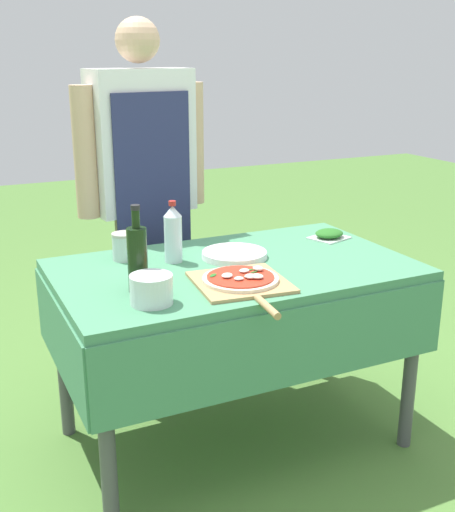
{
  "coord_description": "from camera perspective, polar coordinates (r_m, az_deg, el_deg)",
  "views": [
    {
      "loc": [
        -1.01,
        -2.06,
        1.51
      ],
      "look_at": [
        -0.03,
        0.0,
        0.79
      ],
      "focal_mm": 45.0,
      "sensor_mm": 36.0,
      "label": 1
    }
  ],
  "objects": [
    {
      "name": "ground_plane",
      "position": [
        2.75,
        0.56,
        -15.86
      ],
      "size": [
        12.0,
        12.0,
        0.0
      ],
      "primitive_type": "plane",
      "color": "#517F38"
    },
    {
      "name": "herb_container",
      "position": [
        2.8,
        9.03,
        1.92
      ],
      "size": [
        0.18,
        0.17,
        0.04
      ],
      "rotation": [
        0.0,
        0.0,
        0.31
      ],
      "color": "silver",
      "rests_on": "prep_table"
    },
    {
      "name": "sauce_jar",
      "position": [
        2.5,
        -9.16,
        0.71
      ],
      "size": [
        0.09,
        0.09,
        0.11
      ],
      "color": "silver",
      "rests_on": "prep_table"
    },
    {
      "name": "person_cook",
      "position": [
        2.92,
        -7.5,
        6.9
      ],
      "size": [
        0.62,
        0.26,
        1.66
      ],
      "rotation": [
        0.0,
        0.0,
        3.28
      ],
      "color": "#70604C",
      "rests_on": "ground"
    },
    {
      "name": "mixing_tub",
      "position": [
        2.05,
        -6.79,
        -2.96
      ],
      "size": [
        0.14,
        0.14,
        0.09
      ],
      "primitive_type": "cylinder",
      "color": "silver",
      "rests_on": "prep_table"
    },
    {
      "name": "water_bottle",
      "position": [
        2.44,
        -4.87,
        2.01
      ],
      "size": [
        0.07,
        0.07,
        0.24
      ],
      "color": "silver",
      "rests_on": "prep_table"
    },
    {
      "name": "pizza_on_peel",
      "position": [
        2.21,
        1.27,
        -2.23
      ],
      "size": [
        0.34,
        0.49,
        0.05
      ],
      "rotation": [
        0.0,
        0.0,
        -0.11
      ],
      "color": "tan",
      "rests_on": "prep_table"
    },
    {
      "name": "oil_bottle",
      "position": [
        2.14,
        -8.01,
        -0.14
      ],
      "size": [
        0.07,
        0.07,
        0.3
      ],
      "color": "black",
      "rests_on": "prep_table"
    },
    {
      "name": "prep_table",
      "position": [
        2.45,
        0.61,
        -3.04
      ],
      "size": [
        1.35,
        0.8,
        0.75
      ],
      "color": "#478960",
      "rests_on": "ground"
    },
    {
      "name": "plate_stack",
      "position": [
        2.51,
        0.62,
        0.14
      ],
      "size": [
        0.26,
        0.26,
        0.02
      ],
      "color": "white",
      "rests_on": "prep_table"
    }
  ]
}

